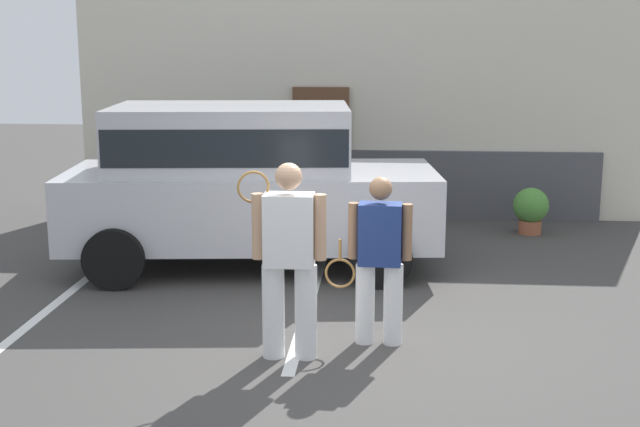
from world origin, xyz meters
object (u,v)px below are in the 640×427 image
at_px(parked_suv, 243,178).
at_px(tennis_player_man, 289,258).
at_px(tennis_player_woman, 379,259).
at_px(potted_plant_by_porch, 531,208).

relative_size(parked_suv, tennis_player_man, 2.64).
relative_size(parked_suv, tennis_player_woman, 2.95).
xyz_separation_m(tennis_player_man, tennis_player_woman, (0.80, 0.43, -0.11)).
bearing_deg(tennis_player_man, parked_suv, -73.32).
bearing_deg(potted_plant_by_porch, tennis_player_woman, -114.71).
height_order(tennis_player_man, tennis_player_woman, tennis_player_man).
xyz_separation_m(tennis_player_man, potted_plant_by_porch, (3.01, 5.22, -0.56)).
bearing_deg(tennis_player_woman, tennis_player_man, 30.67).
relative_size(tennis_player_woman, potted_plant_by_porch, 2.34).
relative_size(tennis_player_man, potted_plant_by_porch, 2.61).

